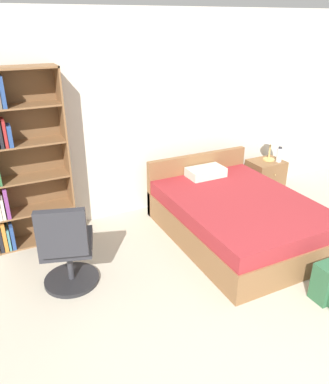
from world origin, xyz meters
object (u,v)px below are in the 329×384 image
object	(u,v)px
office_chair	(67,250)
nightstand	(265,177)
bed	(235,215)
bookshelf	(12,160)
table_lamp	(271,138)
water_bottle	(279,155)

from	to	relation	value
office_chair	nightstand	world-z (taller)	office_chair
office_chair	bed	bearing A→B (deg)	3.04
bookshelf	nightstand	world-z (taller)	bookshelf
bookshelf	table_lamp	xyz separation A→B (m)	(3.58, -0.08, -0.19)
nightstand	table_lamp	distance (m)	0.61
water_bottle	nightstand	bearing A→B (deg)	143.57
bookshelf	office_chair	world-z (taller)	bookshelf
table_lamp	bookshelf	bearing A→B (deg)	178.66
bookshelf	table_lamp	world-z (taller)	bookshelf
nightstand	water_bottle	world-z (taller)	water_bottle
office_chair	water_bottle	distance (m)	3.49
bookshelf	bed	distance (m)	2.66
bookshelf	office_chair	xyz separation A→B (m)	(0.29, -1.06, -0.63)
office_chair	nightstand	bearing A→B (deg)	16.51
water_bottle	office_chair	bearing A→B (deg)	-165.73
office_chair	table_lamp	size ratio (longest dim) A/B	2.06
table_lamp	water_bottle	world-z (taller)	table_lamp
bed	office_chair	size ratio (longest dim) A/B	2.13
office_chair	bookshelf	bearing A→B (deg)	105.10
bookshelf	nightstand	distance (m)	3.62
nightstand	table_lamp	xyz separation A→B (m)	(0.05, 0.02, 0.61)
bookshelf	office_chair	bearing A→B (deg)	-74.90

